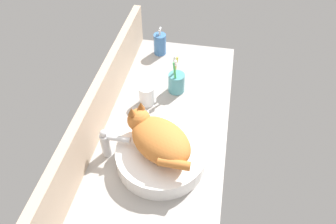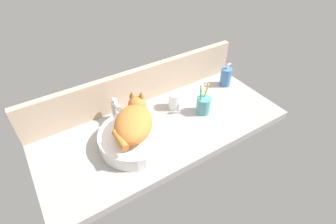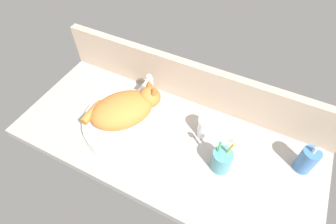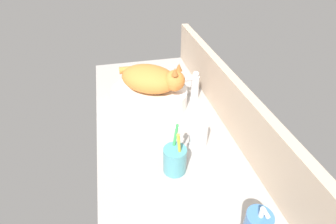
{
  "view_description": "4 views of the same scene",
  "coord_description": "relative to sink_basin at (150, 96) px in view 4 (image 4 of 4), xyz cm",
  "views": [
    {
      "loc": [
        -89.87,
        -19.54,
        102.64
      ],
      "look_at": [
        0.74,
        -2.45,
        8.86
      ],
      "focal_mm": 35.0,
      "sensor_mm": 36.0,
      "label": 1
    },
    {
      "loc": [
        -50.69,
        -83.98,
        91.51
      ],
      "look_at": [
        2.74,
        -0.4,
        8.39
      ],
      "focal_mm": 28.0,
      "sensor_mm": 36.0,
      "label": 2
    },
    {
      "loc": [
        27.94,
        -53.49,
        90.91
      ],
      "look_at": [
        -1.46,
        4.83,
        11.25
      ],
      "focal_mm": 28.0,
      "sensor_mm": 36.0,
      "label": 3
    },
    {
      "loc": [
        81.94,
        -17.49,
        66.51
      ],
      "look_at": [
        1.41,
        0.95,
        7.31
      ],
      "focal_mm": 28.0,
      "sensor_mm": 36.0,
      "label": 4
    }
  ],
  "objects": [
    {
      "name": "ground_plane",
      "position": [
        17.36,
        3.25,
        -5.54
      ],
      "size": [
        126.01,
        54.46,
        4.0
      ],
      "primitive_type": "cube",
      "color": "#9E9993"
    },
    {
      "name": "backsplash_panel",
      "position": [
        17.36,
        28.68,
        6.71
      ],
      "size": [
        126.01,
        3.6,
        20.5
      ],
      "primitive_type": "cube",
      "color": "tan",
      "rests_on": "ground_plane"
    },
    {
      "name": "sink_basin",
      "position": [
        0.0,
        0.0,
        0.0
      ],
      "size": [
        33.75,
        33.75,
        7.07
      ],
      "primitive_type": "cylinder",
      "color": "white",
      "rests_on": "ground_plane"
    },
    {
      "name": "cat",
      "position": [
        0.74,
        1.15,
        9.29
      ],
      "size": [
        28.41,
        30.22,
        14.0
      ],
      "color": "#CC7533",
      "rests_on": "sink_basin"
    },
    {
      "name": "faucet",
      "position": [
        -0.23,
        20.24,
        3.77
      ],
      "size": [
        3.6,
        11.81,
        13.6
      ],
      "color": "silver",
      "rests_on": "ground_plane"
    },
    {
      "name": "toothbrush_cup",
      "position": [
        41.52,
        1.29,
        1.39
      ],
      "size": [
        7.57,
        7.57,
        18.72
      ],
      "color": "teal",
      "rests_on": "ground_plane"
    },
    {
      "name": "water_glass",
      "position": [
        30.78,
        12.81,
        0.44
      ],
      "size": [
        6.77,
        6.77,
        9.13
      ],
      "color": "white",
      "rests_on": "ground_plane"
    }
  ]
}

